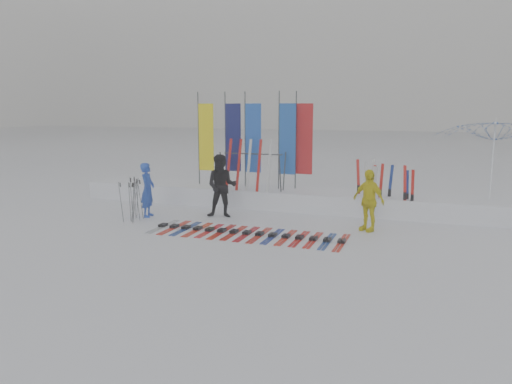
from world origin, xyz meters
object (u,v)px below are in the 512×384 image
at_px(tent_canopy, 492,169).
at_px(ski_row, 247,233).
at_px(person_black, 222,186).
at_px(person_yellow, 368,200).
at_px(ski_rack, 253,166).
at_px(person_blue, 148,190).

xyz_separation_m(tent_canopy, ski_row, (-6.12, -4.12, -1.47)).
distance_m(person_black, tent_canopy, 7.96).
height_order(tent_canopy, ski_row, tent_canopy).
bearing_deg(person_yellow, ski_rack, -175.05).
xyz_separation_m(ski_row, ski_rack, (-1.04, 3.36, 1.35)).
bearing_deg(tent_canopy, ski_row, -146.07).
distance_m(person_blue, person_black, 2.25).
relative_size(person_black, tent_canopy, 0.57).
bearing_deg(person_blue, ski_rack, -59.89).
xyz_separation_m(person_blue, ski_rack, (2.53, 2.34, 0.57)).
bearing_deg(person_yellow, tent_canopy, 70.18).
height_order(person_blue, person_yellow, person_yellow).
xyz_separation_m(person_blue, ski_row, (3.57, -1.02, -0.78)).
distance_m(tent_canopy, ski_rack, 7.20).
distance_m(person_yellow, tent_canopy, 4.21).
bearing_deg(tent_canopy, person_yellow, -140.34).
relative_size(tent_canopy, ski_row, 0.65).
xyz_separation_m(person_blue, person_black, (2.14, 0.67, 0.13)).
relative_size(person_yellow, ski_rack, 0.81).
bearing_deg(person_black, tent_canopy, 3.84).
bearing_deg(ski_rack, person_yellow, -25.57).
height_order(person_blue, ski_rack, ski_rack).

